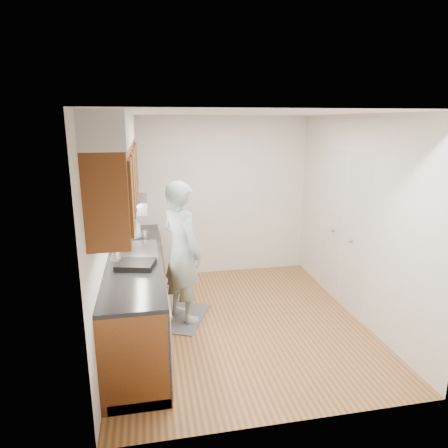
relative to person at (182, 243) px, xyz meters
name	(u,v)px	position (x,y,z in m)	size (l,w,h in m)	color
floor	(238,322)	(0.65, -0.22, -1.00)	(3.50, 3.50, 0.00)	#A26D3D
ceiling	(240,113)	(0.65, -0.22, 1.50)	(3.50, 3.50, 0.00)	white
wall_left	(105,231)	(-0.85, -0.22, 0.25)	(0.02, 3.50, 2.50)	silver
wall_right	(357,219)	(2.15, -0.22, 0.25)	(0.02, 3.50, 2.50)	silver
wall_back	(214,197)	(0.65, 1.53, 0.25)	(3.00, 0.02, 2.50)	silver
counter	(137,293)	(-0.55, -0.22, -0.51)	(0.64, 2.80, 1.30)	brown
upper_cabinets	(117,166)	(-0.68, -0.17, 0.95)	(0.47, 2.80, 1.21)	brown
closet_door	(343,230)	(2.14, 0.08, 0.03)	(0.02, 1.22, 2.05)	white
floor_mat	(184,318)	(0.00, 0.00, -0.99)	(0.48, 0.82, 0.02)	slate
person	(182,243)	(0.00, 0.00, 0.00)	(0.69, 0.46, 1.97)	#90ACAF
soap_bottle_a	(137,228)	(-0.53, 0.53, 0.08)	(0.11, 0.11, 0.27)	silver
soap_bottle_b	(133,231)	(-0.58, 0.52, 0.04)	(0.09, 0.09, 0.19)	silver
soda_can	(138,234)	(-0.53, 0.51, -0.01)	(0.06, 0.06, 0.11)	#AD291D
steel_can	(145,235)	(-0.43, 0.43, 0.00)	(0.06, 0.06, 0.12)	#A5A5AA
dish_rack	(136,265)	(-0.53, -0.59, -0.03)	(0.37, 0.32, 0.06)	black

